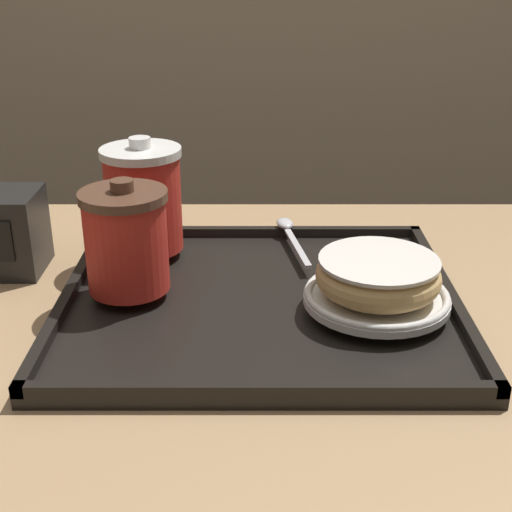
# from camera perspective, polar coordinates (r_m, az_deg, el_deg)

# --- Properties ---
(cafe_table) EXTENTS (1.09, 0.75, 0.73)m
(cafe_table) POSITION_cam_1_polar(r_m,az_deg,el_deg) (0.86, -1.87, -13.88)
(cafe_table) COLOR tan
(cafe_table) RESTS_ON ground_plane
(serving_tray) EXTENTS (0.44, 0.38, 0.02)m
(serving_tray) POSITION_cam_1_polar(r_m,az_deg,el_deg) (0.80, 0.00, -3.72)
(serving_tray) COLOR black
(serving_tray) RESTS_ON cafe_table
(coffee_cup_front) EXTENTS (0.10, 0.10, 0.13)m
(coffee_cup_front) POSITION_cam_1_polar(r_m,az_deg,el_deg) (0.79, -10.60, 1.26)
(coffee_cup_front) COLOR red
(coffee_cup_front) RESTS_ON serving_tray
(coffee_cup_rear) EXTENTS (0.10, 0.10, 0.14)m
(coffee_cup_rear) POSITION_cam_1_polar(r_m,az_deg,el_deg) (0.89, -9.26, 4.57)
(coffee_cup_rear) COLOR red
(coffee_cup_rear) RESTS_ON serving_tray
(plate_with_chocolate_donut) EXTENTS (0.16, 0.16, 0.01)m
(plate_with_chocolate_donut) POSITION_cam_1_polar(r_m,az_deg,el_deg) (0.77, 9.36, -3.21)
(plate_with_chocolate_donut) COLOR white
(plate_with_chocolate_donut) RESTS_ON serving_tray
(donut_chocolate_glazed) EXTENTS (0.13, 0.13, 0.04)m
(donut_chocolate_glazed) POSITION_cam_1_polar(r_m,az_deg,el_deg) (0.76, 9.49, -1.48)
(donut_chocolate_glazed) COLOR #DBB270
(donut_chocolate_glazed) RESTS_ON plate_with_chocolate_donut
(spoon) EXTENTS (0.04, 0.15, 0.01)m
(spoon) POSITION_cam_1_polar(r_m,az_deg,el_deg) (0.94, 2.35, 2.07)
(spoon) COLOR silver
(spoon) RESTS_ON serving_tray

